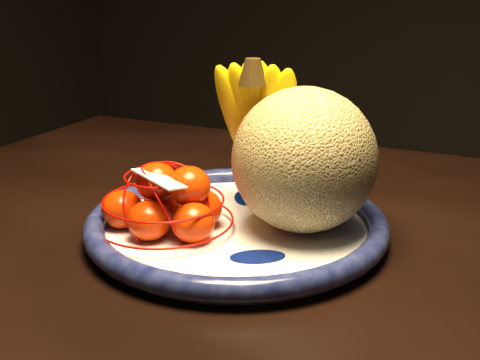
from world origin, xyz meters
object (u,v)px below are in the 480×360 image
at_px(cantaloupe, 304,160).
at_px(dining_table, 369,304).
at_px(banana_bunch, 262,126).
at_px(mandarin_bag, 167,205).
at_px(fruit_bowl, 236,224).

bearing_deg(cantaloupe, dining_table, 10.29).
bearing_deg(banana_bunch, dining_table, -20.95).
xyz_separation_m(dining_table, mandarin_bag, (-0.23, -0.09, 0.13)).
relative_size(cantaloupe, mandarin_bag, 0.92).
height_order(dining_table, fruit_bowl, fruit_bowl).
bearing_deg(fruit_bowl, mandarin_bag, -143.24).
height_order(cantaloupe, mandarin_bag, cantaloupe).
bearing_deg(banana_bunch, cantaloupe, -42.16).
xyz_separation_m(fruit_bowl, cantaloupe, (0.08, 0.03, 0.09)).
xyz_separation_m(fruit_bowl, banana_bunch, (-0.00, 0.08, 0.11)).
bearing_deg(dining_table, mandarin_bag, -159.50).
distance_m(cantaloupe, mandarin_bag, 0.17).
xyz_separation_m(dining_table, cantaloupe, (-0.09, -0.02, 0.18)).
distance_m(dining_table, fruit_bowl, 0.19).
bearing_deg(fruit_bowl, cantaloupe, 19.35).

